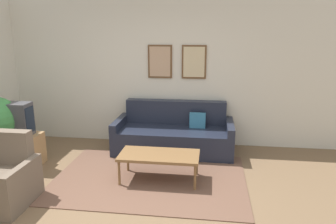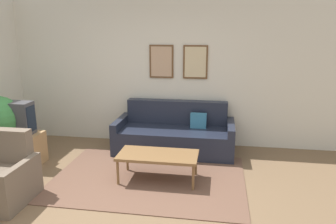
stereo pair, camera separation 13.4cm
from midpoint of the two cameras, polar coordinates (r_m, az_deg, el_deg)
The scene contains 8 objects.
ground_plane at distance 4.20m, azimuth -9.96°, elevation -16.45°, with size 16.00×16.00×0.00m, color brown.
area_rug at distance 4.91m, azimuth -2.51°, elevation -11.36°, with size 2.77×1.97×0.01m.
wall_back at distance 6.15m, azimuth -2.61°, elevation 7.02°, with size 8.00×0.09×2.70m.
couch at distance 5.85m, azimuth 1.87°, elevation -4.01°, with size 2.07×0.90×0.86m.
coffee_table at distance 4.71m, azimuth -0.93°, elevation -7.70°, with size 1.13×0.56×0.40m.
tv_stand at distance 5.79m, azimuth -24.06°, elevation -5.87°, with size 0.76×0.48×0.51m.
tv at distance 5.65m, azimuth -24.57°, elevation -0.95°, with size 0.58×0.28×0.52m.
potted_plant_by_window at distance 6.20m, azimuth -24.38°, elevation -1.96°, with size 0.53×0.53×0.85m.
Camera 2 is at (1.32, -3.38, 2.14)m, focal length 35.00 mm.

